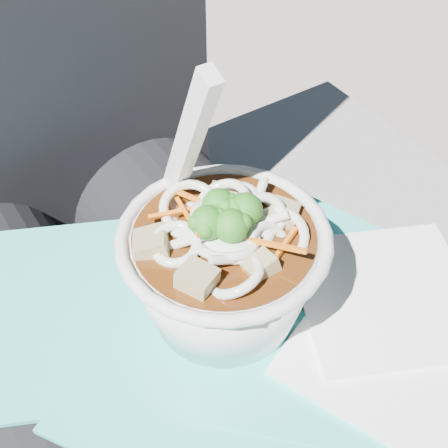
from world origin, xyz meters
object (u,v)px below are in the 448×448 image
lap (182,407)px  plastic_bag (268,358)px  stone_ledge (134,430)px  person_body (127,308)px  udon_bowl (224,261)px

lap → plastic_bag: plastic_bag is taller
stone_ledge → person_body: 0.33m
udon_bowl → stone_ledge: bearing=106.5°
stone_ledge → plastic_bag: bearing=-76.0°
person_body → plastic_bag: (0.05, -0.14, 0.06)m
person_body → udon_bowl: 0.15m
lap → udon_bowl: (0.04, 0.00, 0.15)m
plastic_bag → udon_bowl: size_ratio=2.00×
stone_ledge → plastic_bag: size_ratio=2.57×
udon_bowl → lap: bearing=-174.5°
lap → udon_bowl: size_ratio=2.47×
stone_ledge → udon_bowl: bearing=-73.5°
plastic_bag → stone_ledge: bearing=104.0°
plastic_bag → udon_bowl: udon_bowl is taller
stone_ledge → udon_bowl: 0.47m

